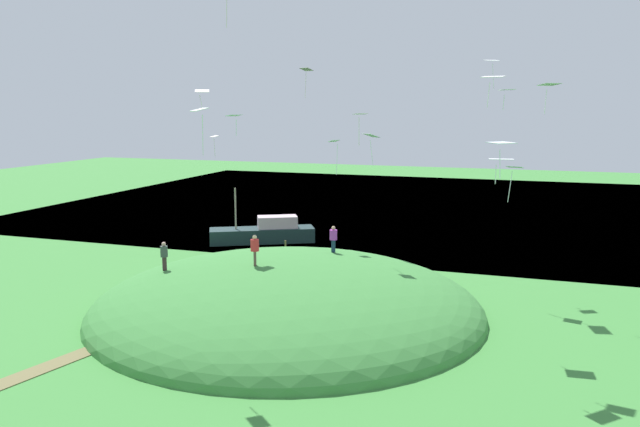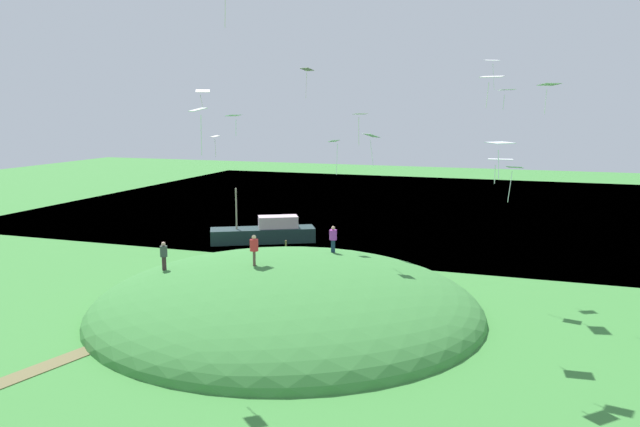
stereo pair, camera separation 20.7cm
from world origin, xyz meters
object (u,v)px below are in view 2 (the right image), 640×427
person_watching_kites (333,236)px  kite_1 (514,170)px  person_near_shore (254,247)px  kite_9 (500,144)px  kite_12 (507,90)px  kite_2 (549,85)px  boat_on_lake (265,233)px  mooring_post (286,249)px  kite_3 (203,92)px  kite_7 (360,116)px  kite_11 (215,138)px  kite_6 (492,62)px  kite_8 (371,137)px  kite_0 (500,160)px  kite_10 (198,113)px  kite_4 (307,71)px  kite_13 (492,78)px  kite_15 (234,116)px  person_walking_path (164,252)px  kite_5 (335,145)px

person_watching_kites → kite_1: kite_1 is taller
person_near_shore → kite_9: 13.89m
kite_12 → kite_2: bearing=67.2°
boat_on_lake → mooring_post: bearing=-79.8°
kite_3 → kite_7: size_ratio=0.75×
kite_3 → kite_2: bearing=79.6°
kite_11 → kite_6: bearing=82.0°
kite_8 → mooring_post: bearing=-103.8°
kite_0 → mooring_post: 20.82m
boat_on_lake → kite_11: bearing=175.7°
kite_2 → person_watching_kites: bearing=-76.4°
kite_6 → kite_10: (18.37, -10.77, -3.07)m
kite_2 → kite_10: size_ratio=0.84×
kite_2 → kite_9: kite_2 is taller
person_watching_kites → kite_4: size_ratio=0.68×
kite_3 → kite_13: 24.94m
boat_on_lake → kite_7: 18.41m
boat_on_lake → mooring_post: (4.77, 3.78, -0.12)m
person_near_shore → kite_1: bearing=-80.2°
kite_15 → kite_4: bearing=-176.8°
boat_on_lake → person_near_shore: 18.87m
boat_on_lake → kite_7: kite_7 is taller
person_watching_kites → kite_2: 14.82m
kite_0 → kite_3: size_ratio=0.85×
kite_6 → kite_13: size_ratio=1.32×
boat_on_lake → person_walking_path: bearing=-112.5°
person_watching_kites → person_walking_path: person_watching_kites is taller
person_watching_kites → kite_5: kite_5 is taller
kite_9 → kite_10: size_ratio=0.75×
kite_8 → kite_11: (-4.85, -14.21, -0.50)m
kite_5 → mooring_post: size_ratio=1.65×
person_walking_path → kite_5: (-8.64, 7.15, 5.59)m
kite_0 → kite_1: size_ratio=0.57×
kite_8 → kite_12: bearing=77.3°
boat_on_lake → person_walking_path: 17.97m
kite_11 → kite_15: 14.96m
kite_8 → kite_12: kite_12 is taller
person_watching_kites → kite_7: bearing=-154.2°
person_walking_path → kite_4: bearing=-142.5°
kite_4 → kite_10: kite_4 is taller
kite_11 → kite_9: bearing=52.5°
kite_0 → kite_12: (-7.66, -0.22, 3.45)m
kite_2 → kite_11: bearing=-107.2°
kite_1 → kite_13: (7.84, -0.92, 4.81)m
kite_4 → kite_12: kite_4 is taller
person_watching_kites → person_walking_path: (5.57, -8.06, -0.38)m
kite_3 → kite_0: bearing=63.3°
person_watching_kites → mooring_post: (-7.39, -6.05, -2.85)m
kite_0 → kite_3: bearing=-116.7°
kite_1 → kite_5: bearing=-91.8°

